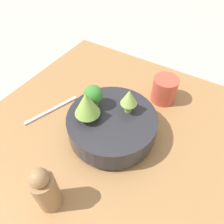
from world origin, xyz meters
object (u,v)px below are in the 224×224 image
cup (164,90)px  pepper_mill (45,190)px  bowl (112,125)px  fork (52,110)px

cup → pepper_mill: bearing=-10.6°
bowl → pepper_mill: 0.25m
cup → bowl: bearing=-17.5°
bowl → cup: 0.23m
cup → fork: (0.24, -0.29, -0.04)m
pepper_mill → fork: pepper_mill is taller
bowl → fork: 0.22m
bowl → cup: bearing=162.5°
cup → pepper_mill: (0.47, -0.09, 0.02)m
fork → bowl: bearing=96.0°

